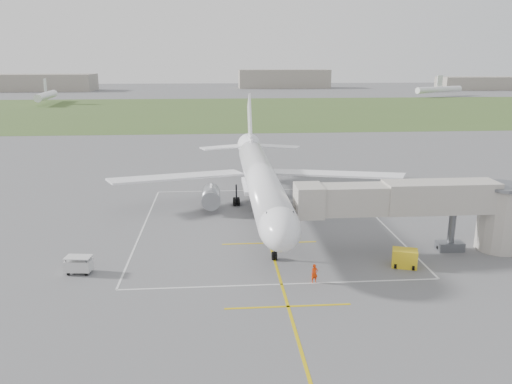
{
  "coord_description": "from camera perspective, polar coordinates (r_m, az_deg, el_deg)",
  "views": [
    {
      "loc": [
        -5.28,
        -59.14,
        18.77
      ],
      "look_at": [
        -0.95,
        -4.0,
        4.0
      ],
      "focal_mm": 35.0,
      "sensor_mm": 36.0,
      "label": 1
    }
  ],
  "objects": [
    {
      "name": "gpu_unit",
      "position": [
        48.78,
        16.62,
        -7.28
      ],
      "size": [
        2.62,
        2.18,
        1.7
      ],
      "rotation": [
        0.0,
        0.0,
        -0.33
      ],
      "color": "yellow",
      "rests_on": "ground"
    },
    {
      "name": "distant_hangars",
      "position": [
        324.8,
        -6.56,
        12.46
      ],
      "size": [
        345.0,
        49.0,
        12.0
      ],
      "color": "gray",
      "rests_on": "ground"
    },
    {
      "name": "ground",
      "position": [
        62.27,
        0.59,
        -2.59
      ],
      "size": [
        700.0,
        700.0,
        0.0
      ],
      "primitive_type": "plane",
      "color": "#5C5C5F",
      "rests_on": "ground"
    },
    {
      "name": "grass_strip",
      "position": [
        190.14,
        -2.91,
        9.27
      ],
      "size": [
        700.0,
        120.0,
        0.02
      ],
      "primitive_type": "cube",
      "color": "#415A27",
      "rests_on": "ground"
    },
    {
      "name": "airliner",
      "position": [
        61.82,
        0.54,
        1.5
      ],
      "size": [
        38.93,
        46.75,
        13.52
      ],
      "color": "white",
      "rests_on": "ground"
    },
    {
      "name": "distant_aircraft",
      "position": [
        240.78,
        0.5,
        11.33
      ],
      "size": [
        206.31,
        53.97,
        8.85
      ],
      "color": "white",
      "rests_on": "ground"
    },
    {
      "name": "jet_bridge",
      "position": [
        52.16,
        19.46,
        -1.52
      ],
      "size": [
        23.4,
        5.0,
        7.2
      ],
      "color": "#A59F95",
      "rests_on": "ground"
    },
    {
      "name": "ramp_worker_nose",
      "position": [
        43.94,
        6.7,
        -9.24
      ],
      "size": [
        0.68,
        0.52,
        1.68
      ],
      "primitive_type": "imported",
      "rotation": [
        0.0,
        0.0,
        0.2
      ],
      "color": "#EA3607",
      "rests_on": "ground"
    },
    {
      "name": "apron_markings",
      "position": [
        56.77,
        1.11,
        -4.35
      ],
      "size": [
        28.2,
        60.0,
        0.01
      ],
      "color": "gold",
      "rests_on": "ground"
    },
    {
      "name": "ramp_worker_wing",
      "position": [
        65.39,
        -5.12,
        -1.06
      ],
      "size": [
        0.96,
        0.99,
        1.6
      ],
      "primitive_type": "imported",
      "rotation": [
        0.0,
        0.0,
        2.26
      ],
      "color": "orange",
      "rests_on": "ground"
    },
    {
      "name": "baggage_cart",
      "position": [
        48.21,
        -19.59,
        -7.83
      ],
      "size": [
        2.43,
        1.63,
        1.59
      ],
      "rotation": [
        0.0,
        0.0,
        -0.12
      ],
      "color": "silver",
      "rests_on": "ground"
    }
  ]
}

